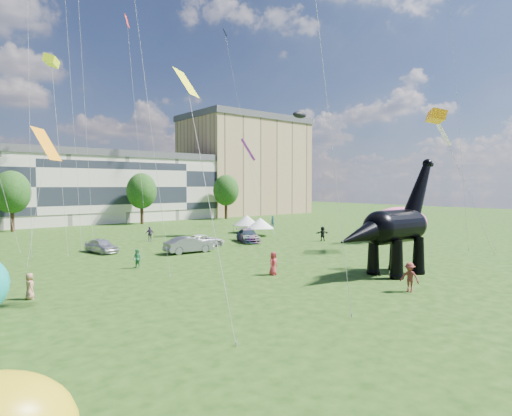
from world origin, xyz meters
TOP-DOWN VIEW (x-y plane):
  - ground at (0.00, 0.00)m, footprint 220.00×220.00m
  - terrace_row at (-8.00, 62.00)m, footprint 78.00×11.00m
  - apartment_block at (40.00, 65.00)m, footprint 28.00×18.00m
  - tree_mid_left at (-12.00, 53.00)m, footprint 5.20×5.20m
  - tree_mid_right at (8.00, 53.00)m, footprint 5.20×5.20m
  - tree_far_right at (26.00, 53.00)m, footprint 5.20×5.20m
  - dinosaur_sculpture at (4.57, 0.75)m, footprint 11.26×3.14m
  - car_silver at (-8.75, 25.24)m, footprint 2.51×4.50m
  - car_grey at (-1.97, 19.65)m, footprint 5.01×1.97m
  - car_white at (1.44, 22.41)m, footprint 5.02×2.60m
  - car_dark at (7.77, 22.49)m, footprint 3.99×5.51m
  - gazebo_near at (12.75, 26.20)m, footprint 4.48×4.48m
  - gazebo_far at (13.76, 30.45)m, footprint 4.31×4.31m
  - inflatable_pink at (23.17, 11.99)m, footprint 9.09×6.29m
  - visitors at (-0.50, 14.22)m, footprint 50.87×38.03m

SIDE VIEW (x-z plane):
  - ground at x=0.00m, z-range 0.00..0.00m
  - car_white at x=1.44m, z-range 0.00..1.35m
  - car_silver at x=-8.75m, z-range 0.00..1.45m
  - car_dark at x=7.77m, z-range 0.00..1.48m
  - car_grey at x=-1.97m, z-range 0.00..1.62m
  - visitors at x=-0.50m, z-range -0.07..1.82m
  - gazebo_near at x=12.75m, z-range 0.50..2.95m
  - gazebo_far at x=13.76m, z-range 0.51..3.05m
  - inflatable_pink at x=23.17m, z-range 0.00..4.13m
  - dinosaur_sculpture at x=4.57m, z-range -1.13..8.11m
  - terrace_row at x=-8.00m, z-range 0.00..12.00m
  - tree_mid_left at x=-12.00m, z-range 1.57..11.01m
  - tree_mid_right at x=8.00m, z-range 1.57..11.01m
  - tree_far_right at x=26.00m, z-range 1.57..11.01m
  - apartment_block at x=40.00m, z-range 0.00..22.00m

